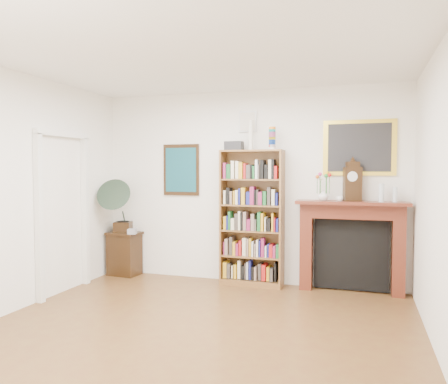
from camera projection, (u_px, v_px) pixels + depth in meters
The scene contains 15 objects.
room at pixel (180, 198), 4.01m from camera, with size 4.51×5.01×2.81m.
door_casing at pixel (64, 199), 5.83m from camera, with size 0.08×1.02×2.17m.
teal_poster at pixel (181, 170), 6.67m from camera, with size 0.58×0.04×0.78m.
small_picture at pixel (248, 122), 6.32m from camera, with size 0.26×0.04×0.30m.
gilt_painting at pixel (359, 148), 5.87m from camera, with size 0.95×0.04×0.75m.
bookshelf at pixel (252, 210), 6.20m from camera, with size 0.89×0.32×2.22m.
side_cabinet at pixel (124, 253), 6.84m from camera, with size 0.49×0.36×0.67m, color black.
fireplace at pixel (351, 238), 5.88m from camera, with size 1.46×0.35×1.23m.
gramophone at pixel (118, 203), 6.72m from camera, with size 0.66×0.75×0.83m.
cd_stack at pixel (132, 231), 6.62m from camera, with size 0.12×0.12×0.08m, color #B2B1BE.
mantel_clock at pixel (352, 182), 5.81m from camera, with size 0.25×0.19×0.53m.
flower_vase at pixel (323, 195), 5.89m from camera, with size 0.14×0.14×0.15m, color white.
teacup at pixel (340, 199), 5.80m from camera, with size 0.08×0.08×0.07m, color white.
bottle_left at pixel (381, 193), 5.65m from camera, with size 0.07×0.07×0.24m, color silver.
bottle_right at pixel (395, 194), 5.64m from camera, with size 0.06×0.06×0.20m, color silver.
Camera 1 is at (1.60, -3.69, 1.66)m, focal length 35.00 mm.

